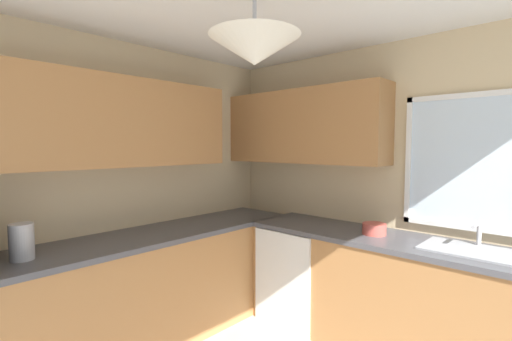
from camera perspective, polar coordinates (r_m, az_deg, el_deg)
room_shell at (r=2.62m, az=-4.29°, el=7.65°), size 3.53×3.65×2.55m
counter_run_left at (r=3.09m, az=-20.63°, el=-18.40°), size 0.65×3.26×0.91m
counter_run_back at (r=3.10m, az=22.65°, el=-18.33°), size 2.62×0.65×0.91m
dishwasher at (r=3.50m, az=7.15°, el=-15.86°), size 0.60×0.60×0.86m
kettle at (r=2.69m, az=-33.38°, el=-9.50°), size 0.14×0.14×0.23m
sink_assembly at (r=2.85m, az=31.46°, el=-10.82°), size 0.63×0.40×0.19m
bowl at (r=3.05m, az=18.39°, el=-8.85°), size 0.19×0.19×0.09m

